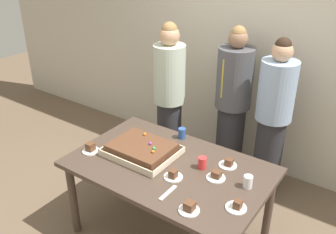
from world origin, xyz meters
TOP-DOWN VIEW (x-y plane):
  - interior_back_panel at (0.00, 1.60)m, footprint 8.00×0.12m
  - party_table at (0.00, 0.00)m, footprint 1.64×1.03m
  - sheet_cake at (-0.29, 0.01)m, footprint 0.58×0.47m
  - plated_slice_near_left at (0.40, 0.06)m, footprint 0.15×0.15m
  - plated_slice_near_right at (-0.69, -0.22)m, footprint 0.15×0.15m
  - plated_slice_far_left at (0.13, -0.13)m, footprint 0.15×0.15m
  - plated_slice_far_right at (0.43, -0.38)m, footprint 0.15×0.15m
  - plated_slice_center_front at (0.40, 0.27)m, footprint 0.15×0.15m
  - plated_slice_center_back at (0.69, -0.17)m, footprint 0.15×0.15m
  - drink_cup_nearest at (-0.16, 0.44)m, footprint 0.07×0.07m
  - drink_cup_middle at (0.65, 0.10)m, footprint 0.07×0.07m
  - drink_cup_far_end at (0.24, 0.12)m, footprint 0.07×0.07m
  - cake_server_utensil at (0.20, -0.30)m, footprint 0.03×0.20m
  - person_serving_front at (0.45, 1.11)m, footprint 0.35×0.35m
  - person_green_shirt_behind at (-0.62, 0.90)m, footprint 0.34×0.34m
  - person_striped_tie_right at (-0.02, 1.21)m, footprint 0.37×0.37m

SIDE VIEW (x-z plane):
  - party_table at x=0.00m, z-range 0.30..1.07m
  - cake_server_utensil at x=0.20m, z-range 0.77..0.78m
  - plated_slice_center_back at x=0.69m, z-range 0.76..0.83m
  - plated_slice_near_left at x=0.40m, z-range 0.76..0.82m
  - plated_slice_center_front at x=0.40m, z-range 0.76..0.83m
  - plated_slice_far_left at x=0.13m, z-range 0.76..0.83m
  - plated_slice_far_right at x=0.43m, z-range 0.76..0.83m
  - plated_slice_near_right at x=-0.69m, z-range 0.76..0.84m
  - sheet_cake at x=-0.29m, z-range 0.76..0.88m
  - drink_cup_nearest at x=-0.16m, z-range 0.77..0.87m
  - drink_cup_middle at x=0.65m, z-range 0.77..0.87m
  - drink_cup_far_end at x=0.24m, z-range 0.77..0.87m
  - person_serving_front at x=0.45m, z-range 0.03..1.70m
  - person_striped_tie_right at x=-0.02m, z-range 0.02..1.71m
  - person_green_shirt_behind at x=-0.62m, z-range 0.04..1.74m
  - interior_back_panel at x=0.00m, z-range 0.00..3.00m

